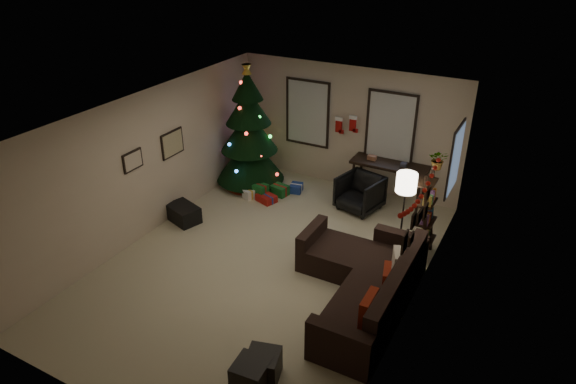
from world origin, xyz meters
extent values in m
plane|color=#B8AD8B|center=(0.00, 0.00, 0.00)|extent=(7.00, 7.00, 0.00)
plane|color=white|center=(0.00, 0.00, 2.70)|extent=(7.00, 7.00, 0.00)
plane|color=#C4AF95|center=(0.00, 3.50, 1.35)|extent=(5.00, 0.00, 5.00)
plane|color=#C4AF95|center=(0.00, -3.50, 1.35)|extent=(5.00, 0.00, 5.00)
plane|color=#C4AF95|center=(-2.50, 0.00, 1.35)|extent=(0.00, 7.00, 7.00)
plane|color=#C4AF95|center=(2.50, 0.00, 1.35)|extent=(0.00, 7.00, 7.00)
cube|color=#728CB2|center=(-0.95, 3.47, 1.55)|extent=(0.94, 0.02, 1.35)
cube|color=beige|center=(-0.95, 3.47, 1.55)|extent=(0.94, 0.03, 1.35)
cube|color=#728CB2|center=(0.95, 3.47, 1.55)|extent=(0.94, 0.02, 1.35)
cube|color=beige|center=(0.95, 3.47, 1.55)|extent=(0.94, 0.03, 1.35)
cube|color=#728CB2|center=(2.47, 2.55, 1.50)|extent=(0.05, 0.27, 1.17)
cube|color=beige|center=(2.47, 2.55, 1.50)|extent=(0.05, 0.45, 1.17)
cylinder|color=black|center=(-1.89, 2.51, 0.17)|extent=(0.11, 0.11, 0.33)
cone|color=black|center=(-1.89, 2.51, 0.67)|extent=(1.51, 1.51, 1.06)
cone|color=black|center=(-1.89, 2.51, 1.28)|extent=(1.25, 1.25, 0.89)
cone|color=black|center=(-1.89, 2.51, 1.84)|extent=(0.98, 0.98, 0.78)
cone|color=black|center=(-1.89, 2.51, 2.28)|extent=(0.67, 0.67, 0.61)
cylinder|color=maroon|center=(-1.89, 2.51, 0.02)|extent=(1.22, 1.22, 0.04)
cube|color=#14591E|center=(-1.35, 2.05, 0.15)|extent=(0.28, 0.25, 0.30)
cube|color=silver|center=(-1.55, 1.90, 0.10)|extent=(0.22, 0.22, 0.20)
cube|color=maroon|center=(-1.15, 1.95, 0.07)|extent=(0.40, 0.30, 0.15)
cube|color=gold|center=(-1.95, 2.10, 0.12)|extent=(0.30, 0.22, 0.25)
cube|color=navy|center=(-0.80, 2.65, 0.09)|extent=(0.25, 0.30, 0.18)
cube|color=#14591E|center=(-1.05, 2.35, 0.11)|extent=(0.35, 0.28, 0.22)
cube|color=silver|center=(-2.05, 2.55, 0.14)|extent=(0.26, 0.26, 0.28)
cube|color=black|center=(2.03, -0.27, 0.21)|extent=(0.91, 2.42, 0.42)
cube|color=black|center=(2.38, -0.27, 0.65)|extent=(0.20, 2.42, 0.46)
cube|color=black|center=(2.03, -1.58, 0.33)|extent=(0.91, 0.20, 0.66)
cube|color=black|center=(2.03, 1.03, 0.33)|extent=(0.91, 0.20, 0.66)
cube|color=black|center=(1.15, 0.48, 0.21)|extent=(0.86, 0.91, 0.42)
cube|color=black|center=(0.63, 0.48, 0.33)|extent=(0.18, 0.91, 0.66)
cube|color=maroon|center=(2.21, -1.04, 0.64)|extent=(0.13, 0.46, 0.46)
cube|color=maroon|center=(2.21, -0.30, 0.64)|extent=(0.21, 0.41, 0.40)
cube|color=#BFAE9B|center=(2.21, 0.20, 0.63)|extent=(0.25, 0.41, 0.39)
cube|color=black|center=(1.25, -2.20, 0.20)|extent=(0.51, 0.51, 0.39)
cube|color=black|center=(1.20, -2.41, 0.20)|extent=(0.45, 0.45, 0.40)
cube|color=black|center=(1.09, 3.22, 0.83)|extent=(1.60, 0.57, 0.06)
cylinder|color=black|center=(0.38, 2.99, 0.40)|extent=(0.06, 0.06, 0.80)
cylinder|color=black|center=(0.38, 3.45, 0.40)|extent=(0.06, 0.06, 0.80)
cylinder|color=black|center=(1.79, 2.99, 0.40)|extent=(0.06, 0.06, 0.80)
cylinder|color=black|center=(1.79, 3.45, 0.40)|extent=(0.06, 0.06, 0.80)
imported|color=black|center=(0.70, 2.57, 0.37)|extent=(0.87, 0.84, 0.75)
cube|color=black|center=(2.32, 1.34, 0.82)|extent=(0.05, 0.05, 1.65)
cube|color=black|center=(2.32, 1.78, 0.82)|extent=(0.05, 0.05, 1.65)
cube|color=black|center=(2.29, 1.56, 0.32)|extent=(0.30, 0.46, 0.03)
cube|color=black|center=(2.29, 1.56, 0.69)|extent=(0.30, 0.46, 0.03)
cube|color=black|center=(2.29, 1.56, 1.05)|extent=(0.30, 0.46, 0.03)
cube|color=black|center=(2.29, 1.56, 1.42)|extent=(0.30, 0.46, 0.03)
imported|color=#4C4C4C|center=(2.30, 1.84, 1.79)|extent=(0.47, 0.42, 0.45)
cylinder|color=black|center=(1.95, 1.27, 0.02)|extent=(0.28, 0.28, 0.03)
cylinder|color=black|center=(1.95, 1.27, 0.71)|extent=(0.03, 0.03, 1.37)
cylinder|color=white|center=(1.95, 1.27, 1.47)|extent=(0.34, 0.34, 0.32)
cube|color=black|center=(-2.48, 0.71, 1.51)|extent=(0.04, 0.60, 0.50)
cube|color=tan|center=(-2.48, 0.71, 1.51)|extent=(0.01, 0.54, 0.45)
cube|color=black|center=(-2.48, -0.35, 1.57)|extent=(0.04, 0.45, 0.35)
cube|color=#C4AF95|center=(-2.48, -0.35, 1.57)|extent=(0.01, 0.41, 0.31)
cube|color=black|center=(2.48, -0.60, 1.55)|extent=(0.03, 0.22, 0.28)
cube|color=black|center=(2.48, -0.25, 1.70)|extent=(0.03, 0.18, 0.22)
cube|color=black|center=(2.48, -0.25, 1.40)|extent=(0.03, 0.20, 0.16)
cube|color=black|center=(2.48, 0.10, 1.58)|extent=(0.03, 0.26, 0.20)
cube|color=black|center=(2.48, 0.45, 1.48)|extent=(0.03, 0.18, 0.24)
cube|color=black|center=(2.48, 0.45, 1.78)|extent=(0.03, 0.16, 0.16)
cube|color=#990F0C|center=(-0.15, 3.35, 1.43)|extent=(0.14, 0.04, 0.30)
cube|color=white|center=(-0.15, 3.35, 1.58)|extent=(0.16, 0.05, 0.08)
cube|color=#990F0C|center=(-0.08, 3.35, 1.30)|extent=(0.10, 0.04, 0.08)
cube|color=#990F0C|center=(0.18, 3.31, 1.53)|extent=(0.14, 0.04, 0.30)
cube|color=white|center=(0.18, 3.31, 1.68)|extent=(0.16, 0.05, 0.08)
cube|color=#990F0C|center=(0.25, 3.31, 1.40)|extent=(0.10, 0.04, 0.08)
cube|color=black|center=(-2.19, 0.48, 0.17)|extent=(0.77, 0.63, 0.33)
camera|label=1|loc=(3.81, -6.28, 5.21)|focal=31.96mm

